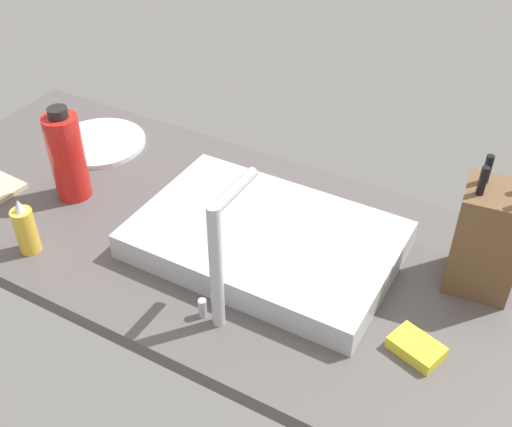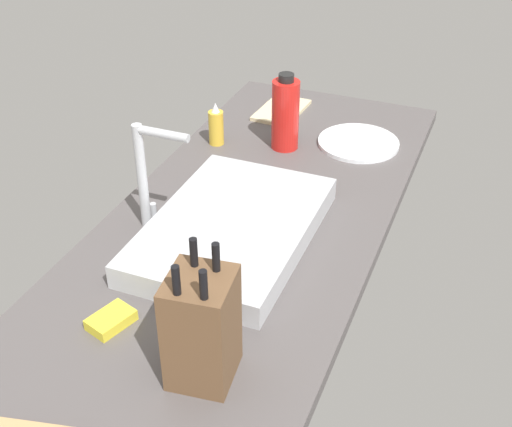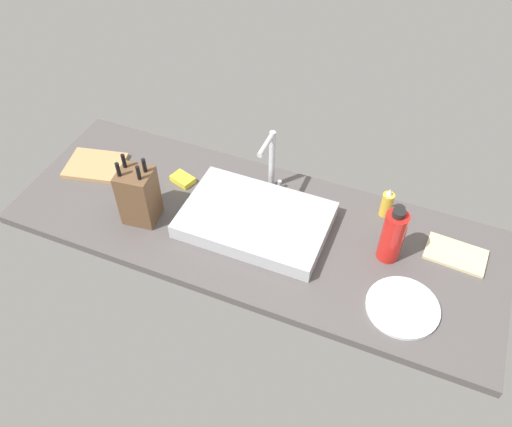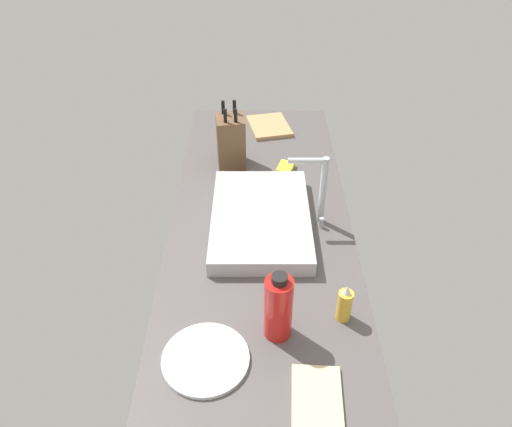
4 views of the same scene
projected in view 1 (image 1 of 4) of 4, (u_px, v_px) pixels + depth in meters
countertop_slab at (268, 257)px, 132.37cm from camera, size 182.04×66.02×3.50cm
sink_basin at (264, 241)px, 129.49cm from camera, size 53.09×34.93×5.80cm
faucet at (220, 253)px, 107.04cm from camera, size 5.50×14.03×26.94cm
knife_block at (488, 239)px, 117.20cm from camera, size 13.32×12.70×27.54cm
soap_bottle at (25, 229)px, 128.29cm from camera, size 4.43×4.43×12.98cm
water_bottle at (67, 156)px, 140.64cm from camera, size 7.92×7.92×22.64cm
dinner_plate at (99, 143)px, 164.00cm from camera, size 23.88×23.88×1.20cm
dish_sponge at (416, 348)px, 109.57cm from camera, size 10.40×8.47×2.40cm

